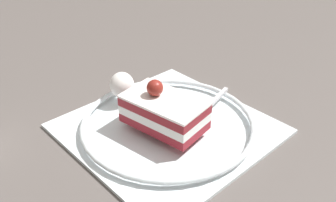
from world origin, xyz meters
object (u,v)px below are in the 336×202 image
Objects in this scene: fork at (209,106)px; dessert_plate at (168,125)px; cake_slice at (164,111)px; whipped_cream_dollop at (122,85)px.

dessert_plate is at bearing 89.17° from fork.
fork is (-0.00, -0.07, 0.01)m from dessert_plate.
fork is (0.01, -0.08, -0.02)m from cake_slice.
cake_slice reaches higher than fork.
cake_slice is (-0.01, 0.01, 0.03)m from dessert_plate.
whipped_cream_dollop is (0.09, 0.03, 0.03)m from dessert_plate.
dessert_plate is 0.07m from fork.
cake_slice is 3.21× the size of whipped_cream_dollop.
cake_slice reaches higher than whipped_cream_dollop.
dessert_plate is 7.85× the size of whipped_cream_dollop.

